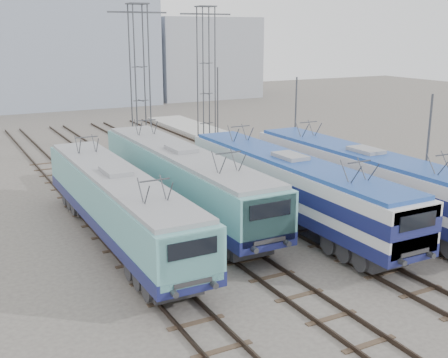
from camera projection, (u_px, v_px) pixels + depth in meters
ground at (315, 267)px, 24.85m from camera, size 160.00×160.00×0.00m
platform at (367, 190)px, 36.26m from camera, size 4.00×70.00×0.30m
locomotive_far_left at (119, 202)px, 26.94m from camera, size 2.75×17.38×3.27m
locomotive_center_left at (183, 177)px, 31.08m from camera, size 2.90×18.30×3.44m
locomotive_center_right at (291, 184)px, 29.73m from camera, size 2.82×17.80×3.35m
locomotive_far_right at (366, 177)px, 31.11m from camera, size 2.83×17.89×3.36m
catenary_tower_west at (140, 79)px, 41.92m from camera, size 4.50×1.20×12.00m
catenary_tower_east at (206, 74)px, 46.57m from camera, size 4.50×1.20×12.00m
mast_front at (426, 160)px, 29.55m from camera, size 0.12×0.12×7.00m
mast_mid at (295, 127)px, 39.80m from camera, size 0.12×0.12×7.00m
mast_rear at (218, 107)px, 50.04m from camera, size 0.12×0.12×7.00m
building_center at (68, 39)px, 77.28m from camera, size 22.00×14.00×18.00m
building_east at (199, 58)px, 87.10m from camera, size 16.00×12.00×12.00m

